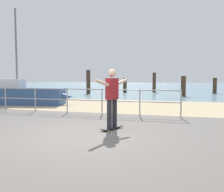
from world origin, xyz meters
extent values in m
cube|color=#605B56|center=(0.00, -1.00, 0.00)|extent=(24.00, 10.00, 0.04)
cube|color=tan|center=(0.00, 7.00, 0.00)|extent=(24.00, 6.00, 0.04)
cube|color=slate|center=(0.00, 35.00, 0.00)|extent=(72.00, 50.00, 0.04)
cylinder|color=#9EA0A5|center=(-5.12, 3.60, 0.53)|extent=(0.05, 0.05, 1.05)
cylinder|color=#9EA0A5|center=(-3.61, 3.60, 0.53)|extent=(0.05, 0.05, 1.05)
cylinder|color=#9EA0A5|center=(-2.10, 3.60, 0.53)|extent=(0.05, 0.05, 1.05)
cylinder|color=#9EA0A5|center=(-0.59, 3.60, 0.53)|extent=(0.05, 0.05, 1.05)
cylinder|color=#9EA0A5|center=(0.92, 3.60, 0.53)|extent=(0.05, 0.05, 1.05)
cylinder|color=#9EA0A5|center=(2.43, 3.60, 0.53)|extent=(0.05, 0.05, 1.05)
cylinder|color=#9EA0A5|center=(-2.86, 3.60, 1.02)|extent=(10.58, 0.04, 0.04)
cylinder|color=#9EA0A5|center=(-2.86, 3.60, 0.58)|extent=(10.58, 0.04, 0.04)
cube|color=#335184|center=(-5.87, 5.91, 0.45)|extent=(4.60, 2.30, 0.90)
cone|color=#335184|center=(-3.72, 6.38, 0.45)|extent=(1.24, 0.98, 0.77)
cylinder|color=slate|center=(-6.16, 5.85, 3.02)|extent=(0.10, 0.10, 4.24)
cube|color=silver|center=(-6.46, 5.79, 1.15)|extent=(1.36, 1.13, 0.50)
cube|color=black|center=(0.55, 1.03, 0.07)|extent=(0.49, 0.82, 0.02)
cylinder|color=orange|center=(0.58, 1.32, 0.03)|extent=(0.05, 0.07, 0.06)
cylinder|color=orange|center=(0.73, 1.26, 0.03)|extent=(0.05, 0.07, 0.06)
cylinder|color=orange|center=(0.37, 0.80, 0.03)|extent=(0.05, 0.07, 0.06)
cylinder|color=orange|center=(0.52, 0.74, 0.03)|extent=(0.05, 0.07, 0.06)
cylinder|color=#26262B|center=(0.59, 1.14, 0.48)|extent=(0.14, 0.14, 0.80)
cylinder|color=#26262B|center=(0.50, 0.92, 0.48)|extent=(0.14, 0.14, 0.80)
cube|color=maroon|center=(0.55, 1.03, 1.18)|extent=(0.32, 0.41, 0.60)
sphere|color=beige|center=(0.55, 1.03, 1.62)|extent=(0.22, 0.22, 0.22)
cylinder|color=beige|center=(0.72, 1.44, 1.36)|extent=(0.29, 0.55, 0.23)
cylinder|color=beige|center=(0.38, 0.62, 1.36)|extent=(0.29, 0.55, 0.23)
cylinder|color=#422D1E|center=(-5.66, 15.17, 1.07)|extent=(0.37, 0.37, 2.13)
cylinder|color=#422D1E|center=(-2.92, 17.95, 0.71)|extent=(0.36, 0.36, 1.42)
cylinder|color=#422D1E|center=(-0.18, 18.89, 0.97)|extent=(0.33, 0.33, 1.94)
cylinder|color=#422D1E|center=(2.56, 14.20, 0.79)|extent=(0.37, 0.37, 1.58)
cylinder|color=#422D1E|center=(5.30, 18.26, 0.72)|extent=(0.35, 0.35, 1.44)
camera|label=1|loc=(2.45, -5.69, 1.52)|focal=39.74mm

